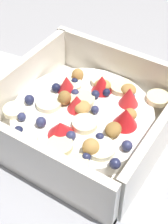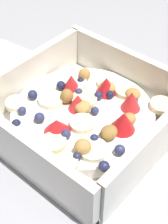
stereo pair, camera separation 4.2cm
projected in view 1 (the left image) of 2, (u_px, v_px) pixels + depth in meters
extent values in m
plane|color=#9E9EA3|center=(83.00, 127.00, 0.44)|extent=(2.40, 2.40, 0.00)
cube|color=white|center=(84.00, 126.00, 0.44)|extent=(0.20, 0.20, 0.01)
cube|color=white|center=(121.00, 70.00, 0.48)|extent=(0.20, 0.01, 0.07)
cube|color=white|center=(35.00, 163.00, 0.36)|extent=(0.20, 0.01, 0.07)
cube|color=white|center=(157.00, 142.00, 0.38)|extent=(0.01, 0.18, 0.07)
cube|color=white|center=(23.00, 83.00, 0.46)|extent=(0.01, 0.18, 0.07)
cylinder|color=white|center=(84.00, 118.00, 0.43)|extent=(0.18, 0.18, 0.02)
cylinder|color=beige|center=(158.00, 98.00, 0.44)|extent=(0.04, 0.04, 0.01)
cylinder|color=#F7EFC6|center=(101.00, 149.00, 0.38)|extent=(0.04, 0.04, 0.01)
cylinder|color=#F7EFC6|center=(49.00, 103.00, 0.43)|extent=(0.04, 0.04, 0.01)
cylinder|color=#F7EFC6|center=(14.00, 110.00, 0.42)|extent=(0.04, 0.04, 0.01)
cylinder|color=beige|center=(82.00, 100.00, 0.43)|extent=(0.03, 0.03, 0.01)
cylinder|color=beige|center=(122.00, 87.00, 0.45)|extent=(0.03, 0.03, 0.01)
cylinder|color=beige|center=(76.00, 165.00, 0.36)|extent=(0.04, 0.04, 0.01)
cylinder|color=#F7EFC6|center=(71.00, 85.00, 0.46)|extent=(0.03, 0.03, 0.01)
cylinder|color=#F4EAB7|center=(102.00, 81.00, 0.46)|extent=(0.04, 0.04, 0.01)
cylinder|color=#F7EFC6|center=(25.00, 137.00, 0.39)|extent=(0.04, 0.04, 0.01)
cylinder|color=#F4EAB7|center=(85.00, 124.00, 0.40)|extent=(0.04, 0.04, 0.01)
cylinder|color=beige|center=(60.00, 146.00, 0.38)|extent=(0.04, 0.04, 0.01)
cone|color=red|center=(67.00, 84.00, 0.44)|extent=(0.03, 0.03, 0.02)
cone|color=red|center=(103.00, 84.00, 0.44)|extent=(0.04, 0.04, 0.02)
cone|color=red|center=(79.00, 101.00, 0.42)|extent=(0.04, 0.04, 0.02)
cone|color=red|center=(62.00, 129.00, 0.39)|extent=(0.04, 0.04, 0.02)
cone|color=red|center=(125.00, 117.00, 0.40)|extent=(0.03, 0.03, 0.03)
cone|color=red|center=(129.00, 96.00, 0.43)|extent=(0.04, 0.04, 0.03)
sphere|color=#23284C|center=(29.00, 100.00, 0.43)|extent=(0.01, 0.01, 0.01)
sphere|color=#23284C|center=(100.00, 137.00, 0.39)|extent=(0.01, 0.01, 0.01)
sphere|color=#23284C|center=(115.00, 164.00, 0.36)|extent=(0.01, 0.01, 0.01)
sphere|color=navy|center=(71.00, 136.00, 0.39)|extent=(0.01, 0.01, 0.01)
sphere|color=#191E3D|center=(19.00, 131.00, 0.39)|extent=(0.01, 0.01, 0.01)
sphere|color=navy|center=(131.00, 97.00, 0.44)|extent=(0.01, 0.01, 0.01)
sphere|color=navy|center=(41.00, 122.00, 0.40)|extent=(0.01, 0.01, 0.01)
sphere|color=navy|center=(75.00, 93.00, 0.44)|extent=(0.01, 0.01, 0.01)
sphere|color=#23284C|center=(86.00, 157.00, 0.37)|extent=(0.01, 0.01, 0.01)
sphere|color=navy|center=(22.00, 117.00, 0.41)|extent=(0.01, 0.01, 0.01)
sphere|color=navy|center=(95.00, 110.00, 0.42)|extent=(0.01, 0.01, 0.01)
sphere|color=#191E3D|center=(75.00, 82.00, 0.46)|extent=(0.01, 0.01, 0.01)
sphere|color=#191E3D|center=(106.00, 92.00, 0.44)|extent=(0.01, 0.01, 0.01)
sphere|color=navy|center=(127.00, 146.00, 0.38)|extent=(0.01, 0.01, 0.01)
sphere|color=#191E3D|center=(56.00, 88.00, 0.45)|extent=(0.01, 0.01, 0.01)
sphere|color=#23284C|center=(98.00, 96.00, 0.44)|extent=(0.01, 0.01, 0.01)
ellipsoid|color=tan|center=(91.00, 147.00, 0.37)|extent=(0.02, 0.03, 0.02)
ellipsoid|color=#AD7F42|center=(78.00, 75.00, 0.46)|extent=(0.02, 0.02, 0.02)
ellipsoid|color=olive|center=(63.00, 100.00, 0.43)|extent=(0.02, 0.02, 0.02)
ellipsoid|color=#AD7F42|center=(130.00, 114.00, 0.41)|extent=(0.02, 0.02, 0.01)
ellipsoid|color=tan|center=(81.00, 110.00, 0.42)|extent=(0.02, 0.02, 0.01)
ellipsoid|color=#AD7F42|center=(129.00, 90.00, 0.44)|extent=(0.03, 0.03, 0.01)
ellipsoid|color=tan|center=(101.00, 85.00, 0.45)|extent=(0.03, 0.03, 0.02)
ellipsoid|color=olive|center=(113.00, 130.00, 0.39)|extent=(0.02, 0.02, 0.01)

